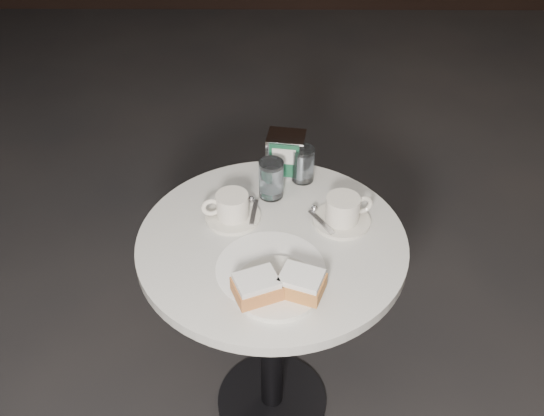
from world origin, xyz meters
The scene contains 9 objects.
ground centered at (0.00, 0.00, 0.00)m, with size 7.00×7.00×0.00m, color black.
cafe_table centered at (0.00, 0.00, 0.55)m, with size 0.70×0.70×0.74m.
sugar_spill centered at (0.00, -0.11, 0.75)m, with size 0.27×0.27×0.00m, color white.
beignet_plate centered at (0.02, -0.19, 0.77)m, with size 0.23×0.22×0.07m.
coffee_cup_left centered at (-0.11, 0.08, 0.78)m, with size 0.17×0.17×0.08m.
coffee_cup_right centered at (0.19, 0.07, 0.78)m, with size 0.19×0.19×0.08m.
water_glass_left centered at (0.00, 0.18, 0.80)m, with size 0.07×0.07×0.11m.
water_glass_right centered at (0.09, 0.26, 0.80)m, with size 0.08×0.08×0.11m.
napkin_dispenser centered at (0.04, 0.30, 0.81)m, with size 0.12×0.10×0.12m.
Camera 1 is at (0.01, -1.16, 1.79)m, focal length 40.00 mm.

